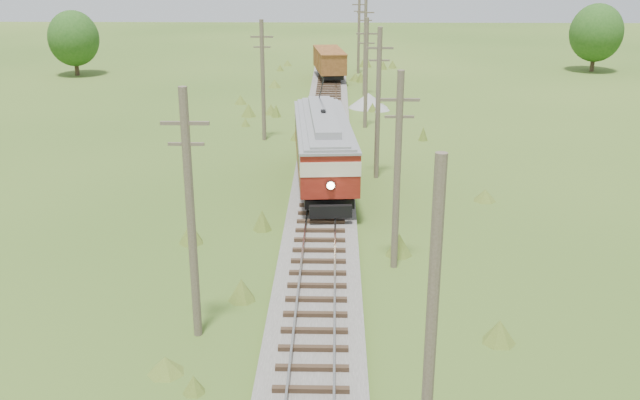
{
  "coord_description": "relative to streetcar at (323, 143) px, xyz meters",
  "views": [
    {
      "loc": [
        0.7,
        -10.54,
        13.11
      ],
      "look_at": [
        0.0,
        20.85,
        2.08
      ],
      "focal_mm": 40.0,
      "sensor_mm": 36.0,
      "label": 1
    }
  ],
  "objects": [
    {
      "name": "utility_pole_r_4",
      "position": [
        3.0,
        15.09,
        1.59
      ],
      "size": [
        1.6,
        0.3,
        8.4
      ],
      "color": "brown",
      "rests_on": "ground"
    },
    {
      "name": "utility_pole_r_1",
      "position": [
        3.1,
        -23.91,
        1.67
      ],
      "size": [
        0.3,
        0.3,
        8.8
      ],
      "color": "brown",
      "rests_on": "ground"
    },
    {
      "name": "utility_pole_l_b",
      "position": [
        -4.5,
        11.09,
        1.69
      ],
      "size": [
        1.6,
        0.3,
        8.6
      ],
      "color": "brown",
      "rests_on": "ground"
    },
    {
      "name": "utility_pole_r_2",
      "position": [
        3.3,
        -10.91,
        1.69
      ],
      "size": [
        1.6,
        0.3,
        8.6
      ],
      "color": "brown",
      "rests_on": "ground"
    },
    {
      "name": "utility_pole_r_3",
      "position": [
        3.2,
        2.09,
        1.89
      ],
      "size": [
        1.6,
        0.3,
        9.0
      ],
      "color": "brown",
      "rests_on": "ground"
    },
    {
      "name": "railbed_main",
      "position": [
        -0.0,
        5.09,
        -2.54
      ],
      "size": [
        3.6,
        96.0,
        0.57
      ],
      "color": "#605B54",
      "rests_on": "ground"
    },
    {
      "name": "gravel_pile",
      "position": [
        3.7,
        22.43,
        -2.13
      ],
      "size": [
        3.56,
        3.78,
        1.3
      ],
      "color": "gray",
      "rests_on": "ground"
    },
    {
      "name": "gondola",
      "position": [
        -0.0,
        36.21,
        -0.7
      ],
      "size": [
        3.72,
        8.48,
        2.73
      ],
      "rotation": [
        0.0,
        0.0,
        0.13
      ],
      "color": "black",
      "rests_on": "ground"
    },
    {
      "name": "tree_mid_b",
      "position": [
        30.0,
        43.09,
        1.6
      ],
      "size": [
        5.88,
        5.88,
        7.57
      ],
      "color": "#38281C",
      "rests_on": "ground"
    },
    {
      "name": "streetcar",
      "position": [
        0.0,
        0.0,
        0.0
      ],
      "size": [
        3.98,
        13.1,
        5.94
      ],
      "rotation": [
        0.0,
        0.0,
        0.08
      ],
      "color": "black",
      "rests_on": "ground"
    },
    {
      "name": "utility_pole_r_6",
      "position": [
        3.2,
        41.09,
        1.74
      ],
      "size": [
        1.6,
        0.3,
        8.7
      ],
      "color": "brown",
      "rests_on": "ground"
    },
    {
      "name": "tree_mid_a",
      "position": [
        -28.0,
        39.09,
        1.29
      ],
      "size": [
        5.46,
        5.46,
        7.03
      ],
      "color": "#38281C",
      "rests_on": "ground"
    },
    {
      "name": "utility_pole_r_5",
      "position": [
        3.4,
        28.09,
        1.84
      ],
      "size": [
        1.6,
        0.3,
        8.9
      ],
      "color": "brown",
      "rests_on": "ground"
    },
    {
      "name": "utility_pole_l_a",
      "position": [
        -4.2,
        -16.91,
        1.89
      ],
      "size": [
        1.6,
        0.3,
        9.0
      ],
      "color": "brown",
      "rests_on": "ground"
    }
  ]
}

